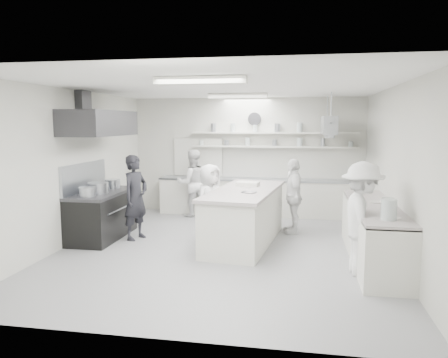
% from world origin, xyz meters
% --- Properties ---
extents(floor, '(6.00, 7.00, 0.02)m').
position_xyz_m(floor, '(0.00, 0.00, -0.01)').
color(floor, '#94949C').
rests_on(floor, ground).
extents(ceiling, '(6.00, 7.00, 0.02)m').
position_xyz_m(ceiling, '(0.00, 0.00, 3.01)').
color(ceiling, white).
rests_on(ceiling, wall_back).
extents(wall_back, '(6.00, 0.04, 3.00)m').
position_xyz_m(wall_back, '(0.00, 3.50, 1.50)').
color(wall_back, beige).
rests_on(wall_back, floor).
extents(wall_front, '(6.00, 0.04, 3.00)m').
position_xyz_m(wall_front, '(0.00, -3.50, 1.50)').
color(wall_front, beige).
rests_on(wall_front, floor).
extents(wall_left, '(0.04, 7.00, 3.00)m').
position_xyz_m(wall_left, '(-3.00, 0.00, 1.50)').
color(wall_left, beige).
rests_on(wall_left, floor).
extents(wall_right, '(0.04, 7.00, 3.00)m').
position_xyz_m(wall_right, '(3.00, 0.00, 1.50)').
color(wall_right, beige).
rests_on(wall_right, floor).
extents(stove, '(0.80, 1.80, 0.90)m').
position_xyz_m(stove, '(-2.60, 0.40, 0.45)').
color(stove, black).
rests_on(stove, floor).
extents(exhaust_hood, '(0.85, 2.00, 0.50)m').
position_xyz_m(exhaust_hood, '(-2.60, 0.40, 2.35)').
color(exhaust_hood, '#36363B').
rests_on(exhaust_hood, wall_left).
extents(back_counter, '(5.00, 0.60, 0.92)m').
position_xyz_m(back_counter, '(0.30, 3.20, 0.46)').
color(back_counter, silver).
rests_on(back_counter, floor).
extents(shelf_lower, '(4.20, 0.26, 0.04)m').
position_xyz_m(shelf_lower, '(0.70, 3.37, 1.75)').
color(shelf_lower, silver).
rests_on(shelf_lower, wall_back).
extents(shelf_upper, '(4.20, 0.26, 0.04)m').
position_xyz_m(shelf_upper, '(0.70, 3.37, 2.10)').
color(shelf_upper, silver).
rests_on(shelf_upper, wall_back).
extents(pass_through_window, '(1.30, 0.04, 1.00)m').
position_xyz_m(pass_through_window, '(-1.30, 3.48, 1.45)').
color(pass_through_window, black).
rests_on(pass_through_window, wall_back).
extents(wall_clock, '(0.32, 0.05, 0.32)m').
position_xyz_m(wall_clock, '(0.20, 3.46, 2.45)').
color(wall_clock, white).
rests_on(wall_clock, wall_back).
extents(right_counter, '(0.74, 3.30, 0.94)m').
position_xyz_m(right_counter, '(2.65, -0.20, 0.47)').
color(right_counter, silver).
rests_on(right_counter, floor).
extents(pot_rack, '(0.30, 1.60, 0.40)m').
position_xyz_m(pot_rack, '(2.00, 2.40, 2.30)').
color(pot_rack, '#9FA4AE').
rests_on(pot_rack, ceiling).
extents(light_fixture_front, '(1.30, 0.25, 0.10)m').
position_xyz_m(light_fixture_front, '(0.00, -1.80, 2.94)').
color(light_fixture_front, silver).
rests_on(light_fixture_front, ceiling).
extents(light_fixture_rear, '(1.30, 0.25, 0.10)m').
position_xyz_m(light_fixture_rear, '(0.00, 1.80, 2.94)').
color(light_fixture_rear, silver).
rests_on(light_fixture_rear, ceiling).
extents(prep_island, '(1.35, 2.87, 1.02)m').
position_xyz_m(prep_island, '(0.33, 0.53, 0.51)').
color(prep_island, silver).
rests_on(prep_island, floor).
extents(stove_pot, '(0.42, 0.42, 0.25)m').
position_xyz_m(stove_pot, '(-2.60, 0.25, 1.04)').
color(stove_pot, '#9FA4AE').
rests_on(stove_pot, stove).
extents(cook_stove, '(0.60, 0.73, 1.72)m').
position_xyz_m(cook_stove, '(-1.88, 0.43, 0.86)').
color(cook_stove, black).
rests_on(cook_stove, floor).
extents(cook_back, '(1.02, 0.94, 1.69)m').
position_xyz_m(cook_back, '(-1.29, 2.78, 0.84)').
color(cook_back, white).
rests_on(cook_back, floor).
extents(cook_island_left, '(0.78, 0.89, 1.54)m').
position_xyz_m(cook_island_left, '(-0.39, 0.64, 0.77)').
color(cook_island_left, white).
rests_on(cook_island_left, floor).
extents(cook_island_right, '(0.53, 0.99, 1.60)m').
position_xyz_m(cook_island_right, '(1.25, 1.49, 0.80)').
color(cook_island_right, white).
rests_on(cook_island_right, floor).
extents(cook_right, '(0.77, 1.21, 1.77)m').
position_xyz_m(cook_right, '(2.35, -0.96, 0.89)').
color(cook_right, white).
rests_on(cook_right, floor).
extents(bowl_island_a, '(0.34, 0.34, 0.07)m').
position_xyz_m(bowl_island_a, '(0.46, 0.14, 1.05)').
color(bowl_island_a, '#9FA4AE').
rests_on(bowl_island_a, prep_island).
extents(bowl_island_b, '(0.20, 0.20, 0.06)m').
position_xyz_m(bowl_island_b, '(0.30, 0.75, 1.05)').
color(bowl_island_b, silver).
rests_on(bowl_island_b, prep_island).
extents(bowl_right, '(0.26, 0.26, 0.05)m').
position_xyz_m(bowl_right, '(2.71, -0.00, 0.97)').
color(bowl_right, silver).
rests_on(bowl_right, right_counter).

